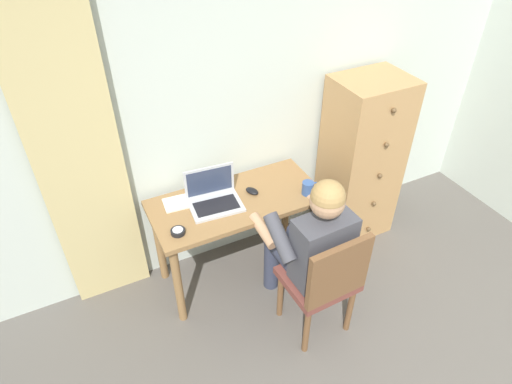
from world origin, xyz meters
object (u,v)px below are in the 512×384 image
at_px(notebook_pad, 180,202).
at_px(coffee_mug, 308,188).
at_px(desk, 237,213).
at_px(person_seated, 310,240).
at_px(computer_mouse, 252,191).
at_px(laptop, 214,197).
at_px(dresser, 361,160).
at_px(chair, 325,280).
at_px(desk_clock, 178,232).

relative_size(notebook_pad, coffee_mug, 1.75).
distance_m(desk, notebook_pad, 0.40).
bearing_deg(person_seated, computer_mouse, 104.33).
xyz_separation_m(laptop, coffee_mug, (0.62, -0.19, -0.00)).
relative_size(dresser, person_seated, 1.12).
relative_size(person_seated, coffee_mug, 10.01).
xyz_separation_m(computer_mouse, notebook_pad, (-0.48, 0.11, -0.01)).
bearing_deg(coffee_mug, chair, -109.59).
xyz_separation_m(dresser, desk_clock, (-1.55, -0.21, 0.06)).
bearing_deg(laptop, dresser, 1.53).
relative_size(laptop, desk_clock, 4.00).
bearing_deg(computer_mouse, desk, 164.13).
relative_size(dresser, desk_clock, 14.96).
xyz_separation_m(desk, dresser, (1.10, 0.07, 0.07)).
xyz_separation_m(desk, laptop, (-0.15, 0.03, 0.17)).
relative_size(desk_clock, coffee_mug, 0.75).
distance_m(chair, person_seated, 0.26).
relative_size(dresser, chair, 1.52).
bearing_deg(desk_clock, dresser, 7.64).
xyz_separation_m(chair, notebook_pad, (-0.63, 0.84, 0.23)).
relative_size(chair, notebook_pad, 4.21).
relative_size(person_seated, notebook_pad, 5.72).
xyz_separation_m(notebook_pad, coffee_mug, (0.82, -0.29, 0.04)).
relative_size(desk, dresser, 0.86).
bearing_deg(person_seated, desk_clock, 152.29).
xyz_separation_m(computer_mouse, desk_clock, (-0.59, -0.16, -0.00)).
distance_m(computer_mouse, desk_clock, 0.61).
height_order(desk_clock, coffee_mug, coffee_mug).
relative_size(computer_mouse, coffee_mug, 0.83).
xyz_separation_m(dresser, computer_mouse, (-0.97, -0.05, 0.06)).
bearing_deg(notebook_pad, laptop, -20.90).
bearing_deg(chair, computer_mouse, 101.28).
relative_size(dresser, laptop, 3.74).
xyz_separation_m(desk, notebook_pad, (-0.35, 0.13, 0.12)).
height_order(computer_mouse, notebook_pad, computer_mouse).
bearing_deg(chair, person_seated, 91.94).
xyz_separation_m(laptop, computer_mouse, (0.28, -0.01, -0.04)).
bearing_deg(dresser, chair, -136.88).
height_order(dresser, notebook_pad, dresser).
distance_m(person_seated, laptop, 0.70).
xyz_separation_m(person_seated, notebook_pad, (-0.62, 0.66, 0.05)).
relative_size(laptop, notebook_pad, 1.72).
height_order(chair, laptop, laptop).
xyz_separation_m(computer_mouse, coffee_mug, (0.34, -0.18, 0.03)).
height_order(dresser, computer_mouse, dresser).
height_order(computer_mouse, desk_clock, computer_mouse).
distance_m(dresser, notebook_pad, 1.45).
bearing_deg(dresser, laptop, -178.47).
relative_size(chair, person_seated, 0.74).
bearing_deg(person_seated, desk, 117.01).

